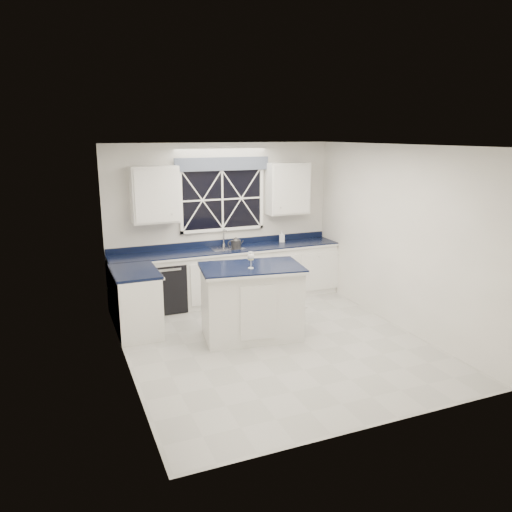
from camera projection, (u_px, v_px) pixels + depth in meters
name	position (u px, v px, depth m)	size (l,w,h in m)	color
ground	(275.00, 343.00, 6.97)	(4.50, 4.50, 0.00)	#ABAAA6
back_wall	(222.00, 222.00, 8.67)	(4.00, 0.10, 2.70)	beige
base_cabinets	(213.00, 281.00, 8.35)	(3.99, 1.60, 0.90)	white
countertop	(228.00, 250.00, 8.50)	(3.98, 0.64, 0.04)	black
dishwasher	(165.00, 285.00, 8.22)	(0.60, 0.58, 0.82)	black
window	(222.00, 195.00, 8.51)	(1.65, 0.09, 1.26)	black
upper_cabinets	(225.00, 191.00, 8.39)	(3.10, 0.34, 0.90)	white
faucet	(224.00, 237.00, 8.64)	(0.05, 0.20, 0.30)	#AEAEB1
island	(252.00, 301.00, 7.09)	(1.51, 1.04, 1.05)	white
rug	(261.00, 308.00, 8.31)	(1.49, 1.08, 0.02)	#A9A8A4
kettle	(236.00, 243.00, 8.51)	(0.27, 0.20, 0.19)	#2A2A2C
wine_glass	(251.00, 257.00, 6.81)	(0.10, 0.10, 0.23)	silver
soap_bottle	(282.00, 236.00, 8.99)	(0.09, 0.09, 0.20)	silver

